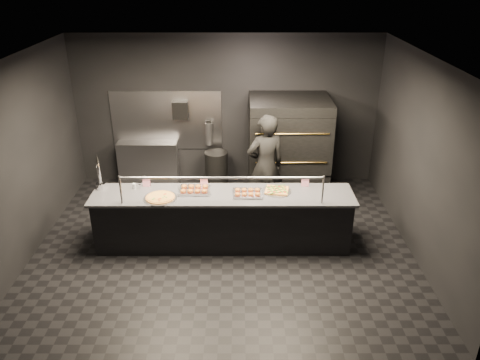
# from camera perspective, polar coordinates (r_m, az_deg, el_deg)

# --- Properties ---
(room) EXTENTS (6.04, 6.00, 3.00)m
(room) POSITION_cam_1_polar(r_m,az_deg,el_deg) (7.10, -2.38, 2.61)
(room) COLOR black
(room) RESTS_ON ground
(service_counter) EXTENTS (4.10, 0.78, 1.37)m
(service_counter) POSITION_cam_1_polar(r_m,az_deg,el_deg) (7.52, -2.07, -4.80)
(service_counter) COLOR black
(service_counter) RESTS_ON ground
(pizza_oven) EXTENTS (1.50, 1.23, 1.91)m
(pizza_oven) POSITION_cam_1_polar(r_m,az_deg,el_deg) (9.06, 5.89, 4.06)
(pizza_oven) COLOR black
(pizza_oven) RESTS_ON ground
(prep_shelf) EXTENTS (1.20, 0.35, 0.90)m
(prep_shelf) POSITION_cam_1_polar(r_m,az_deg,el_deg) (9.77, -11.06, 2.07)
(prep_shelf) COLOR #99999E
(prep_shelf) RESTS_ON ground
(towel_dispenser) EXTENTS (0.30, 0.20, 0.35)m
(towel_dispenser) POSITION_cam_1_polar(r_m,az_deg,el_deg) (9.35, -7.29, 8.47)
(towel_dispenser) COLOR black
(towel_dispenser) RESTS_ON room
(fire_extinguisher) EXTENTS (0.14, 0.14, 0.51)m
(fire_extinguisher) POSITION_cam_1_polar(r_m,az_deg,el_deg) (9.46, -3.79, 5.70)
(fire_extinguisher) COLOR #B2B2B7
(fire_extinguisher) RESTS_ON room
(beer_tap) EXTENTS (0.15, 0.22, 0.59)m
(beer_tap) POSITION_cam_1_polar(r_m,az_deg,el_deg) (7.72, -16.72, 0.15)
(beer_tap) COLOR silver
(beer_tap) RESTS_ON service_counter
(round_pizza) EXTENTS (0.51, 0.51, 0.03)m
(round_pizza) POSITION_cam_1_polar(r_m,az_deg,el_deg) (7.25, -9.69, -2.12)
(round_pizza) COLOR silver
(round_pizza) RESTS_ON service_counter
(slider_tray_a) EXTENTS (0.53, 0.43, 0.08)m
(slider_tray_a) POSITION_cam_1_polar(r_m,az_deg,el_deg) (7.39, -5.59, -1.17)
(slider_tray_a) COLOR silver
(slider_tray_a) RESTS_ON service_counter
(slider_tray_b) EXTENTS (0.47, 0.36, 0.07)m
(slider_tray_b) POSITION_cam_1_polar(r_m,az_deg,el_deg) (7.26, 0.93, -1.58)
(slider_tray_b) COLOR silver
(slider_tray_b) RESTS_ON service_counter
(square_pizza) EXTENTS (0.45, 0.45, 0.05)m
(square_pizza) POSITION_cam_1_polar(r_m,az_deg,el_deg) (7.38, 4.50, -1.28)
(square_pizza) COLOR silver
(square_pizza) RESTS_ON service_counter
(condiment_jar) EXTENTS (0.13, 0.05, 0.09)m
(condiment_jar) POSITION_cam_1_polar(r_m,az_deg,el_deg) (7.63, -12.57, -0.74)
(condiment_jar) COLOR silver
(condiment_jar) RESTS_ON service_counter
(tent_cards) EXTENTS (2.67, 0.04, 0.15)m
(tent_cards) POSITION_cam_1_polar(r_m,az_deg,el_deg) (7.52, -2.63, -0.23)
(tent_cards) COLOR white
(tent_cards) RESTS_ON service_counter
(trash_bin) EXTENTS (0.46, 0.46, 0.77)m
(trash_bin) POSITION_cam_1_polar(r_m,az_deg,el_deg) (9.44, -2.87, 1.23)
(trash_bin) COLOR black
(trash_bin) RESTS_ON ground
(worker) EXTENTS (0.79, 0.64, 1.88)m
(worker) POSITION_cam_1_polar(r_m,az_deg,el_deg) (8.24, 3.10, 1.73)
(worker) COLOR black
(worker) RESTS_ON ground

